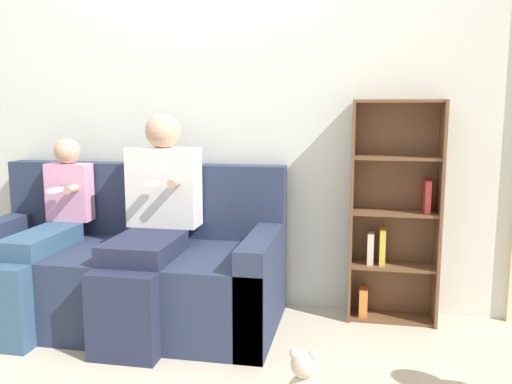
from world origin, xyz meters
TOP-DOWN VIEW (x-y plane):
  - ground_plane at (0.00, 0.00)m, footprint 14.00×14.00m
  - back_wall at (0.00, 0.99)m, footprint 10.00×0.06m
  - couch at (-0.39, 0.53)m, footprint 1.87×0.86m
  - adult_seated at (-0.18, 0.43)m, footprint 0.43×0.82m
  - child_seated at (-0.83, 0.38)m, footprint 0.28×0.83m
  - bookshelf at (1.21, 0.87)m, footprint 0.53×0.23m

SIDE VIEW (x-z plane):
  - ground_plane at x=0.00m, z-range 0.00..0.00m
  - couch at x=-0.39m, z-range -0.17..0.77m
  - child_seated at x=-0.83m, z-range 0.00..1.11m
  - bookshelf at x=1.21m, z-range -0.03..1.32m
  - adult_seated at x=-0.18m, z-range 0.02..1.29m
  - back_wall at x=0.00m, z-range 0.00..2.55m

